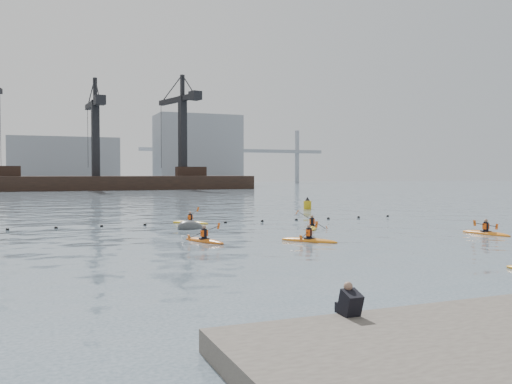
{
  "coord_description": "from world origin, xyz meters",
  "views": [
    {
      "loc": [
        -12.09,
        -16.37,
        3.76
      ],
      "look_at": [
        -1.78,
        9.19,
        2.8
      ],
      "focal_mm": 38.0,
      "sensor_mm": 36.0,
      "label": 1
    }
  ],
  "objects_px": {
    "nav_buoy": "(307,205)",
    "mooring_buoy": "(191,229)",
    "kayaker_5": "(190,222)",
    "kayaker_2": "(204,240)",
    "kayaker_3": "(312,227)",
    "kayaker_4": "(486,233)",
    "kayaker_0": "(309,240)"
  },
  "relations": [
    {
      "from": "nav_buoy",
      "to": "mooring_buoy",
      "type": "bearing_deg",
      "value": -138.16
    },
    {
      "from": "kayaker_5",
      "to": "mooring_buoy",
      "type": "distance_m",
      "value": 3.8
    },
    {
      "from": "kayaker_5",
      "to": "mooring_buoy",
      "type": "xyz_separation_m",
      "value": [
        -0.93,
        -3.68,
        -0.1
      ]
    },
    {
      "from": "kayaker_2",
      "to": "kayaker_3",
      "type": "height_order",
      "value": "kayaker_3"
    },
    {
      "from": "kayaker_5",
      "to": "nav_buoy",
      "type": "relative_size",
      "value": 1.94
    },
    {
      "from": "kayaker_5",
      "to": "mooring_buoy",
      "type": "relative_size",
      "value": 1.32
    },
    {
      "from": "kayaker_4",
      "to": "nav_buoy",
      "type": "relative_size",
      "value": 2.34
    },
    {
      "from": "kayaker_0",
      "to": "kayaker_4",
      "type": "relative_size",
      "value": 0.88
    },
    {
      "from": "kayaker_3",
      "to": "nav_buoy",
      "type": "relative_size",
      "value": 2.14
    },
    {
      "from": "kayaker_2",
      "to": "nav_buoy",
      "type": "height_order",
      "value": "nav_buoy"
    },
    {
      "from": "kayaker_3",
      "to": "mooring_buoy",
      "type": "xyz_separation_m",
      "value": [
        -7.71,
        2.88,
        -0.1
      ]
    },
    {
      "from": "kayaker_2",
      "to": "kayaker_3",
      "type": "relative_size",
      "value": 1.03
    },
    {
      "from": "kayaker_2",
      "to": "kayaker_5",
      "type": "bearing_deg",
      "value": 56.59
    },
    {
      "from": "kayaker_0",
      "to": "nav_buoy",
      "type": "height_order",
      "value": "nav_buoy"
    },
    {
      "from": "kayaker_0",
      "to": "kayaker_3",
      "type": "bearing_deg",
      "value": 21.52
    },
    {
      "from": "kayaker_0",
      "to": "kayaker_3",
      "type": "xyz_separation_m",
      "value": [
        3.52,
        6.28,
        -0.0
      ]
    },
    {
      "from": "mooring_buoy",
      "to": "nav_buoy",
      "type": "distance_m",
      "value": 22.14
    },
    {
      "from": "kayaker_4",
      "to": "kayaker_5",
      "type": "height_order",
      "value": "kayaker_5"
    },
    {
      "from": "kayaker_5",
      "to": "mooring_buoy",
      "type": "bearing_deg",
      "value": -144.59
    },
    {
      "from": "kayaker_3",
      "to": "kayaker_4",
      "type": "bearing_deg",
      "value": -13.58
    },
    {
      "from": "mooring_buoy",
      "to": "kayaker_2",
      "type": "bearing_deg",
      "value": -99.49
    },
    {
      "from": "kayaker_2",
      "to": "kayaker_3",
      "type": "bearing_deg",
      "value": 3.15
    },
    {
      "from": "kayaker_3",
      "to": "kayaker_4",
      "type": "relative_size",
      "value": 0.92
    },
    {
      "from": "kayaker_3",
      "to": "kayaker_4",
      "type": "distance_m",
      "value": 10.93
    },
    {
      "from": "kayaker_2",
      "to": "kayaker_0",
      "type": "bearing_deg",
      "value": -43.11
    },
    {
      "from": "kayaker_4",
      "to": "mooring_buoy",
      "type": "distance_m",
      "value": 18.86
    },
    {
      "from": "kayaker_0",
      "to": "kayaker_3",
      "type": "distance_m",
      "value": 7.2
    },
    {
      "from": "kayaker_3",
      "to": "mooring_buoy",
      "type": "distance_m",
      "value": 8.23
    },
    {
      "from": "kayaker_5",
      "to": "nav_buoy",
      "type": "xyz_separation_m",
      "value": [
        15.57,
        11.08,
        0.35
      ]
    },
    {
      "from": "kayaker_3",
      "to": "kayaker_4",
      "type": "xyz_separation_m",
      "value": [
        8.22,
        -7.2,
        0.0
      ]
    },
    {
      "from": "kayaker_4",
      "to": "kayaker_2",
      "type": "bearing_deg",
      "value": -19.03
    },
    {
      "from": "kayaker_3",
      "to": "nav_buoy",
      "type": "xyz_separation_m",
      "value": [
        8.79,
        17.65,
        0.35
      ]
    }
  ]
}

